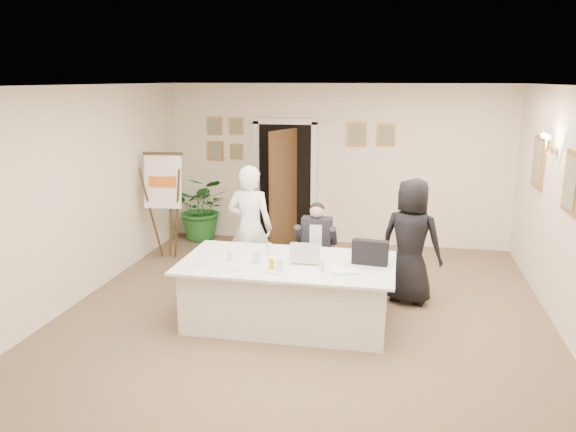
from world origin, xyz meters
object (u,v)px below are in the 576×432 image
Objects in this scene: steel_jug at (256,259)px; flip_chart at (166,211)px; laptop_bag at (370,252)px; oj_glass at (272,265)px; standing_man at (250,228)px; standing_woman at (411,241)px; potted_palm at (203,208)px; paper_stack at (344,271)px; seated_man at (316,248)px; laptop at (307,250)px; conference_table at (287,292)px.

flip_chart is at bearing 133.12° from steel_jug.
laptop_bag is 1.15m from oj_glass.
standing_man is at bearing -31.12° from flip_chart.
flip_chart reaches higher than standing_woman.
paper_stack is (2.92, -3.51, 0.20)m from potted_palm.
standing_woman is 3.98× the size of laptop_bag.
seated_man is 0.74× the size of flip_chart.
standing_man is at bearing -56.00° from potted_palm.
seated_man is 1.44m from oj_glass.
flip_chart reaches higher than seated_man.
paper_stack is at bearing -50.28° from potted_palm.
standing_woman is 2.10m from steel_jug.
oj_glass is at bearing -104.12° from seated_man.
laptop is at bearing 49.64° from oj_glass.
potted_palm reaches higher than laptop.
laptop_bag is at bearing 51.16° from paper_stack.
flip_chart reaches higher than paper_stack.
steel_jug is at bearing 173.46° from paper_stack.
conference_table is 22.84× the size of steel_jug.
flip_chart is 1.22m from potted_palm.
steel_jug is at bearing -164.71° from laptop.
standing_man is at bearing 114.11° from oj_glass.
conference_table is at bearing 70.64° from oj_glass.
laptop is (0.03, -1.00, 0.28)m from seated_man.
potted_palm is (-2.41, 2.21, -0.05)m from seated_man.
flip_chart is 3.02m from steel_jug.
laptop is at bearing 147.29° from paper_stack.
potted_palm is 4.18m from oj_glass.
standing_man reaches higher than oj_glass.
flip_chart is 5.76× the size of paper_stack.
potted_palm is 3.89m from steel_jug.
laptop_bag is 0.44m from paper_stack.
standing_woman is 1.01m from laptop_bag.
oj_glass is at bearing -46.39° from flip_chart.
standing_woman reaches higher than oj_glass.
laptop_bag is at bearing -1.09° from laptop.
potted_palm is at bearing -54.39° from standing_man.
laptop_bag is 3.77× the size of steel_jug.
flip_chart is (-2.41, 2.08, 0.40)m from conference_table.
laptop reaches higher than paper_stack.
conference_table is at bearing -40.80° from flip_chart.
conference_table is 2.13× the size of potted_palm.
seated_man is 4.29× the size of paper_stack.
laptop_bag is (3.18, -3.19, 0.33)m from potted_palm.
standing_man is (-0.74, 1.08, 0.48)m from conference_table.
standing_woman is at bearing -6.15° from seated_man.
conference_table is 1.52× the size of standing_woman.
seated_man is 1.04m from laptop.
potted_palm is 3.21× the size of laptop.
laptop_bag reaches higher than steel_jug.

